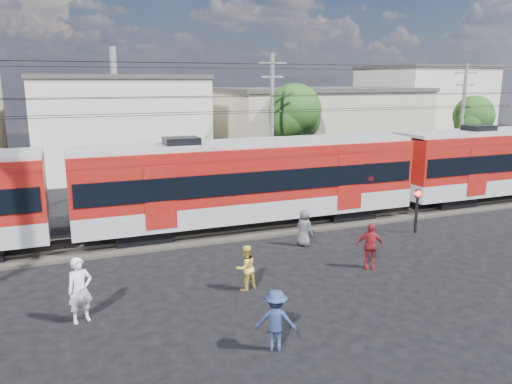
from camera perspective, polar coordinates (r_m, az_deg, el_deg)
ground at (r=16.23m, az=3.16°, el=-12.51°), size 120.00×120.00×0.00m
track_bed at (r=23.24m, az=-5.07°, el=-4.51°), size 70.00×3.40×0.12m
rail_near at (r=22.52m, az=-4.53°, el=-4.75°), size 70.00×0.12×0.12m
rail_far at (r=23.90m, az=-5.58°, el=-3.74°), size 70.00×0.12×0.12m
commuter_train at (r=23.33m, az=-0.18°, el=1.54°), size 50.30×3.08×4.17m
building_midwest at (r=40.68m, az=-15.60°, el=7.61°), size 12.24×12.24×7.30m
building_mideast at (r=42.60m, az=7.00°, el=7.51°), size 16.32×10.20×6.30m
building_east at (r=53.70m, az=18.38°, el=9.08°), size 10.20×10.20×8.30m
utility_pole_mid at (r=30.93m, az=1.84°, el=8.26°), size 1.80×0.24×8.50m
utility_pole_east at (r=37.93m, az=22.50°, el=7.74°), size 1.80×0.24×8.00m
tree_near at (r=35.05m, az=4.67°, el=8.95°), size 3.82×3.64×6.72m
tree_far at (r=43.08m, az=23.69°, el=7.72°), size 3.36×3.12×5.76m
pedestrian_a at (r=15.53m, az=-19.47°, el=-10.52°), size 0.81×0.63×1.95m
pedestrian_b at (r=16.85m, az=-1.18°, el=-8.64°), size 0.88×0.77×1.55m
pedestrian_c at (r=13.33m, az=2.28°, el=-14.44°), size 1.23×1.03×1.66m
pedestrian_d at (r=19.16m, az=12.88°, el=-6.02°), size 1.10×0.80×1.74m
pedestrian_e at (r=21.27m, az=5.54°, el=-4.08°), size 0.81×0.92×1.59m
car_silver at (r=38.87m, az=23.56°, el=2.46°), size 4.60×2.76×1.47m
crossing_signal at (r=23.98m, az=17.94°, el=-1.18°), size 0.30×0.30×2.05m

